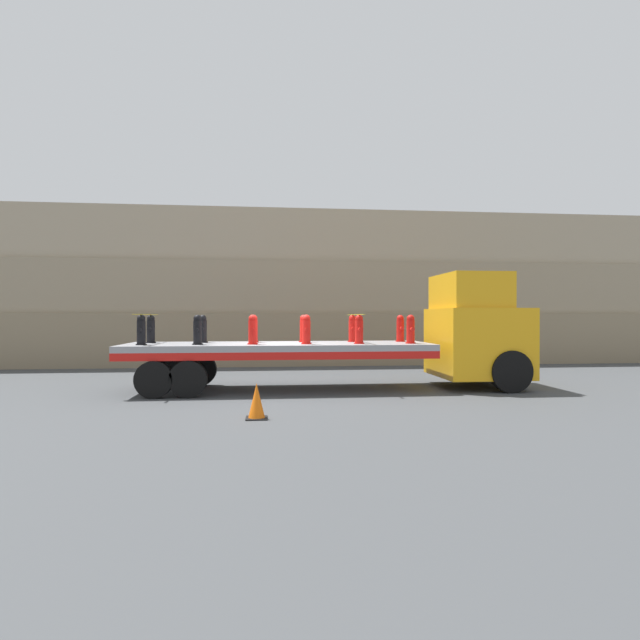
{
  "coord_description": "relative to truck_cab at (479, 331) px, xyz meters",
  "views": [
    {
      "loc": [
        -0.31,
        -14.03,
        2.04
      ],
      "look_at": [
        1.15,
        0.0,
        1.96
      ],
      "focal_mm": 28.0,
      "sensor_mm": 36.0,
      "label": 1
    }
  ],
  "objects": [
    {
      "name": "ground_plane",
      "position": [
        -5.83,
        0.0,
        -1.63
      ],
      "size": [
        120.0,
        120.0,
        0.0
      ],
      "primitive_type": "plane",
      "color": "#3F4244"
    },
    {
      "name": "rock_cliff",
      "position": [
        -5.83,
        8.15,
        1.68
      ],
      "size": [
        60.0,
        3.3,
        6.62
      ],
      "color": "#84755B",
      "rests_on": "ground_plane"
    },
    {
      "name": "truck_cab",
      "position": [
        0.0,
        0.0,
        0.0
      ],
      "size": [
        2.41,
        2.68,
        3.29
      ],
      "color": "orange",
      "rests_on": "ground_plane"
    },
    {
      "name": "flatbed_trailer",
      "position": [
        -6.44,
        0.0,
        -0.58
      ],
      "size": [
        8.45,
        2.56,
        1.31
      ],
      "color": "gray",
      "rests_on": "ground_plane"
    },
    {
      "name": "fire_hydrant_black_near_0",
      "position": [
        -9.46,
        -0.54,
        0.07
      ],
      "size": [
        0.28,
        0.48,
        0.8
      ],
      "color": "black",
      "rests_on": "flatbed_trailer"
    },
    {
      "name": "fire_hydrant_black_far_0",
      "position": [
        -9.46,
        0.54,
        0.07
      ],
      "size": [
        0.28,
        0.48,
        0.8
      ],
      "color": "black",
      "rests_on": "flatbed_trailer"
    },
    {
      "name": "fire_hydrant_black_near_1",
      "position": [
        -8.01,
        -0.54,
        0.07
      ],
      "size": [
        0.28,
        0.48,
        0.8
      ],
      "color": "black",
      "rests_on": "flatbed_trailer"
    },
    {
      "name": "fire_hydrant_black_far_1",
      "position": [
        -8.01,
        0.54,
        0.07
      ],
      "size": [
        0.28,
        0.48,
        0.8
      ],
      "color": "black",
      "rests_on": "flatbed_trailer"
    },
    {
      "name": "fire_hydrant_red_near_2",
      "position": [
        -6.56,
        -0.54,
        0.07
      ],
      "size": [
        0.28,
        0.48,
        0.8
      ],
      "color": "red",
      "rests_on": "flatbed_trailer"
    },
    {
      "name": "fire_hydrant_red_far_2",
      "position": [
        -6.56,
        0.54,
        0.07
      ],
      "size": [
        0.28,
        0.48,
        0.8
      ],
      "color": "red",
      "rests_on": "flatbed_trailer"
    },
    {
      "name": "fire_hydrant_red_near_3",
      "position": [
        -5.11,
        -0.54,
        0.07
      ],
      "size": [
        0.28,
        0.48,
        0.8
      ],
      "color": "red",
      "rests_on": "flatbed_trailer"
    },
    {
      "name": "fire_hydrant_red_far_3",
      "position": [
        -5.11,
        0.54,
        0.07
      ],
      "size": [
        0.28,
        0.48,
        0.8
      ],
      "color": "red",
      "rests_on": "flatbed_trailer"
    },
    {
      "name": "fire_hydrant_red_near_4",
      "position": [
        -3.66,
        -0.54,
        0.07
      ],
      "size": [
        0.28,
        0.48,
        0.8
      ],
      "color": "red",
      "rests_on": "flatbed_trailer"
    },
    {
      "name": "fire_hydrant_red_far_4",
      "position": [
        -3.66,
        0.54,
        0.07
      ],
      "size": [
        0.28,
        0.48,
        0.8
      ],
      "color": "red",
      "rests_on": "flatbed_trailer"
    },
    {
      "name": "fire_hydrant_red_near_5",
      "position": [
        -2.21,
        -0.54,
        0.07
      ],
      "size": [
        0.28,
        0.48,
        0.8
      ],
      "color": "red",
      "rests_on": "flatbed_trailer"
    },
    {
      "name": "fire_hydrant_red_far_5",
      "position": [
        -2.21,
        0.54,
        0.07
      ],
      "size": [
        0.28,
        0.48,
        0.8
      ],
      "color": "red",
      "rests_on": "flatbed_trailer"
    },
    {
      "name": "cargo_strap_rear",
      "position": [
        -9.46,
        0.0,
        0.48
      ],
      "size": [
        0.05,
        2.66,
        0.01
      ],
      "color": "yellow",
      "rests_on": "fire_hydrant_black_near_0"
    },
    {
      "name": "cargo_strap_middle",
      "position": [
        -3.66,
        0.0,
        0.48
      ],
      "size": [
        0.05,
        2.66,
        0.01
      ],
      "color": "yellow",
      "rests_on": "fire_hydrant_red_near_4"
    },
    {
      "name": "traffic_cone",
      "position": [
        -6.38,
        -3.94,
        -1.28
      ],
      "size": [
        0.43,
        0.43,
        0.72
      ],
      "color": "black",
      "rests_on": "ground_plane"
    }
  ]
}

